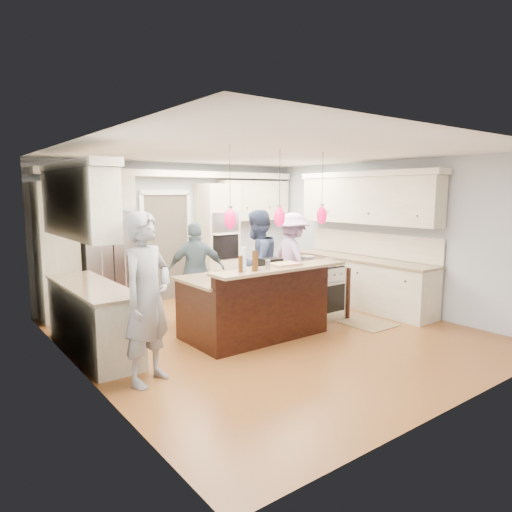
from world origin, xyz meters
The scene contains 23 objects.
ground_plane centered at (0.00, 0.00, 0.00)m, with size 6.00×6.00×0.00m, color brown.
room_shell centered at (0.00, 0.00, 1.82)m, with size 5.54×6.04×2.72m.
refrigerator centered at (-1.55, 2.64, 0.90)m, with size 0.90×0.70×1.80m, color #B7B7BC.
oven_column centered at (0.75, 2.67, 1.15)m, with size 0.72×0.69×2.30m.
back_upper_cabinets centered at (-0.75, 2.76, 1.67)m, with size 5.30×0.61×2.54m.
right_counter_run centered at (2.44, 0.30, 1.06)m, with size 0.64×3.10×2.51m.
left_cabinets centered at (-2.44, 0.80, 1.06)m, with size 0.64×2.30×2.51m.
kitchen_island centered at (-0.25, 0.07, 0.49)m, with size 2.10×1.46×1.12m.
island_range centered at (1.16, 0.15, 0.46)m, with size 0.82×0.71×0.92m.
pendant_lights centered at (-0.25, -0.51, 1.80)m, with size 1.75×0.15×1.03m.
person_bar_end centered at (-2.21, -0.59, 0.97)m, with size 0.70×0.46×1.93m, color slate.
person_far_left centered at (0.40, 0.85, 0.92)m, with size 0.89×0.70×1.84m, color navy.
person_far_right centered at (-0.50, 1.34, 0.82)m, with size 0.97×0.40×1.65m, color slate.
person_range_side centered at (1.60, 1.28, 0.87)m, with size 1.13×0.65×1.74m, color #AD8BBB.
floor_rug centered at (1.59, -0.46, 0.01)m, with size 0.70×1.02×0.01m, color #967852.
water_bottle centered at (-0.86, -0.53, 1.28)m, with size 0.07×0.07×0.32m, color silver.
beer_bottle_a centered at (-0.93, -0.55, 1.23)m, with size 0.05×0.05×0.22m, color #43230B.
beer_bottle_b centered at (-0.73, -0.59, 1.25)m, with size 0.07×0.07×0.26m, color #43230B.
beer_bottle_c centered at (-0.69, -0.56, 1.25)m, with size 0.06×0.06×0.26m, color #43230B.
drink_can centered at (-0.50, -0.57, 1.18)m, with size 0.07×0.07×0.13m, color #B7B7BC.
cutting_board centered at (-0.11, -0.47, 1.14)m, with size 0.41×0.29×0.03m, color tan.
pot_large centered at (1.07, 0.32, 0.99)m, with size 0.24×0.24×0.14m, color #B7B7BC.
pot_small centered at (1.36, 0.08, 0.97)m, with size 0.20×0.20×0.10m, color #B7B7BC.
Camera 1 is at (-4.22, -5.24, 2.13)m, focal length 32.00 mm.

